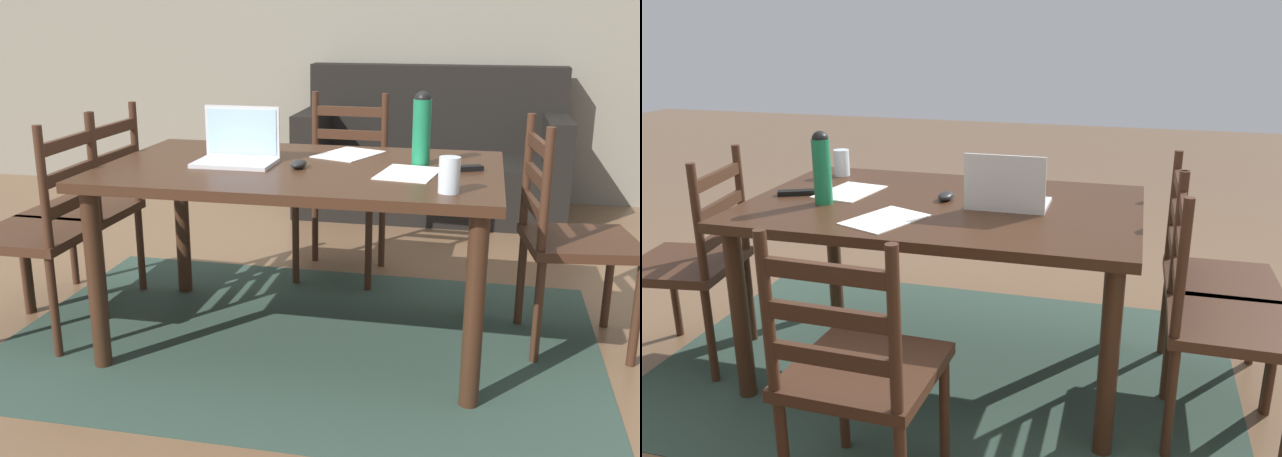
# 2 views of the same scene
# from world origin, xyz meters

# --- Properties ---
(ground_plane) EXTENTS (14.00, 14.00, 0.00)m
(ground_plane) POSITION_xyz_m (0.00, 0.00, 0.00)
(ground_plane) COLOR brown
(area_rug) EXTENTS (2.48, 1.72, 0.01)m
(area_rug) POSITION_xyz_m (0.00, 0.00, 0.00)
(area_rug) COLOR #2D4238
(area_rug) RESTS_ON ground
(dining_table) EXTENTS (1.59, 1.00, 0.76)m
(dining_table) POSITION_xyz_m (0.00, 0.00, 0.67)
(dining_table) COLOR #382114
(dining_table) RESTS_ON ground
(chair_left_near) EXTENTS (0.44, 0.44, 0.95)m
(chair_left_near) POSITION_xyz_m (-1.09, -0.20, 0.46)
(chair_left_near) COLOR #3D2316
(chair_left_near) RESTS_ON ground
(chair_left_far) EXTENTS (0.45, 0.45, 0.95)m
(chair_left_far) POSITION_xyz_m (-1.09, 0.20, 0.46)
(chair_left_far) COLOR #3D2316
(chair_left_far) RESTS_ON ground
(chair_right_far) EXTENTS (0.50, 0.50, 0.95)m
(chair_right_far) POSITION_xyz_m (1.09, 0.19, 0.46)
(chair_right_far) COLOR #3D2316
(chair_right_far) RESTS_ON ground
(chair_far_head) EXTENTS (0.46, 0.46, 0.95)m
(chair_far_head) POSITION_xyz_m (0.00, 0.87, 0.46)
(chair_far_head) COLOR #3D2316
(chair_far_head) RESTS_ON ground
(laptop) EXTENTS (0.32, 0.22, 0.23)m
(laptop) POSITION_xyz_m (-0.27, 0.01, 0.82)
(laptop) COLOR silver
(laptop) RESTS_ON dining_table
(water_bottle) EXTENTS (0.07, 0.07, 0.30)m
(water_bottle) POSITION_xyz_m (0.47, 0.13, 0.91)
(water_bottle) COLOR #197247
(water_bottle) RESTS_ON dining_table
(drinking_glass) EXTENTS (0.07, 0.07, 0.12)m
(drinking_glass) POSITION_xyz_m (0.61, -0.34, 0.82)
(drinking_glass) COLOR silver
(drinking_glass) RESTS_ON dining_table
(computer_mouse) EXTENTS (0.07, 0.10, 0.03)m
(computer_mouse) POSITION_xyz_m (0.00, -0.05, 0.78)
(computer_mouse) COLOR black
(computer_mouse) RESTS_ON dining_table
(tv_remote) EXTENTS (0.17, 0.11, 0.02)m
(tv_remote) POSITION_xyz_m (0.63, 0.04, 0.77)
(tv_remote) COLOR black
(tv_remote) RESTS_ON dining_table
(paper_stack_left) EXTENTS (0.31, 0.35, 0.00)m
(paper_stack_left) POSITION_xyz_m (0.14, 0.28, 0.76)
(paper_stack_left) COLOR white
(paper_stack_left) RESTS_ON dining_table
(paper_stack_right) EXTENTS (0.25, 0.32, 0.00)m
(paper_stack_right) POSITION_xyz_m (0.44, -0.06, 0.76)
(paper_stack_right) COLOR white
(paper_stack_right) RESTS_ON dining_table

